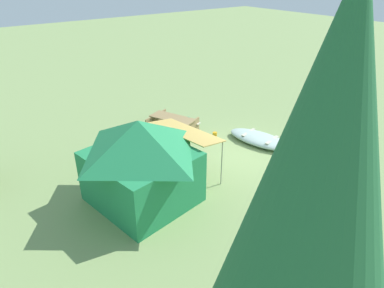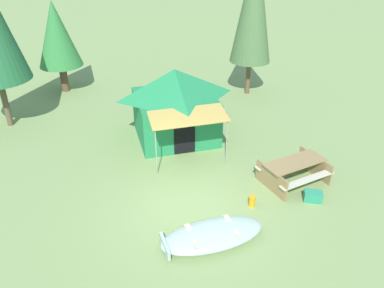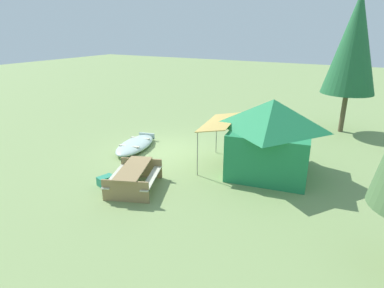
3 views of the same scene
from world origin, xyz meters
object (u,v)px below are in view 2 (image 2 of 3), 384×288
Objects in this scene: fuel_can at (252,201)px; pine_tree_far_center at (254,3)px; canvas_cabin_tent at (175,103)px; picnic_table at (294,169)px; pine_tree_back_right at (57,34)px; cooler_box at (313,196)px; beached_rowboat at (212,235)px.

fuel_can is 9.67m from pine_tree_far_center.
canvas_cabin_tent reaches higher than fuel_can.
picnic_table is 12.49m from pine_tree_back_right.
picnic_table reaches higher than fuel_can.
fuel_can is (1.87, -4.50, -1.24)m from canvas_cabin_tent.
fuel_can is at bearing -146.37° from picnic_table.
canvas_cabin_tent is at bearing 129.82° from cooler_box.
picnic_table is 1.94m from fuel_can.
cooler_box is at bearing -48.34° from pine_tree_back_right.
beached_rowboat is 8.82× the size of fuel_can.
picnic_table is 8.40m from pine_tree_far_center.
picnic_table is at bearing -92.60° from pine_tree_far_center.
picnic_table is (2.98, 2.33, 0.29)m from beached_rowboat.
beached_rowboat is 1.24× the size of picnic_table.
canvas_cabin_tent reaches higher than cooler_box.
canvas_cabin_tent is 5.94m from cooler_box.
cooler_box is 1.85m from fuel_can.
cooler_box is at bearing -50.18° from canvas_cabin_tent.
pine_tree_far_center reaches higher than beached_rowboat.
picnic_table is 1.10m from cooler_box.
pine_tree_far_center reaches higher than picnic_table.
pine_tree_back_right is at bearing 116.34° from beached_rowboat.
pine_tree_back_right is at bearing 133.11° from canvas_cabin_tent.
canvas_cabin_tent is at bearing 112.51° from fuel_can.
cooler_box is 0.08× the size of pine_tree_far_center.
pine_tree_far_center is (0.08, 8.54, 4.04)m from cooler_box.
cooler_box is 13.46m from pine_tree_back_right.
cooler_box is (3.24, 1.32, -0.03)m from beached_rowboat.
beached_rowboat is 0.69× the size of canvas_cabin_tent.
pine_tree_far_center is (0.34, 7.52, 3.72)m from picnic_table.
beached_rowboat is at bearing -141.90° from picnic_table.
pine_tree_far_center reaches higher than canvas_cabin_tent.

